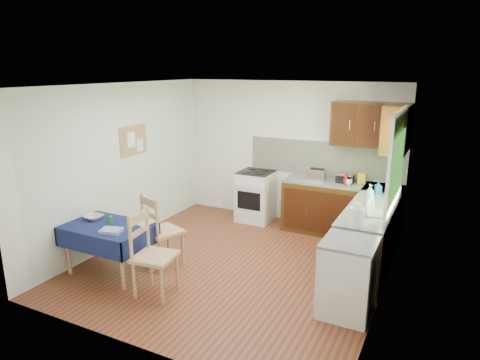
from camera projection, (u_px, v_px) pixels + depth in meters
The scene contains 33 objects.
floor at pixel (235, 264), 6.11m from camera, with size 4.20×4.20×0.00m, color #542816.
ceiling at pixel (235, 85), 5.47m from camera, with size 4.00×4.20×0.02m, color silver.
wall_back at pixel (289, 153), 7.60m from camera, with size 4.00×0.02×2.50m, color white.
wall_front at pixel (132, 231), 3.97m from camera, with size 4.00×0.02×2.50m, color white.
wall_left at pixel (121, 165), 6.65m from camera, with size 0.02×4.20×2.50m, color silver.
wall_right at pixel (389, 199), 4.92m from camera, with size 0.02×4.20×2.50m, color white.
base_cabinets at pixel (352, 223), 6.50m from camera, with size 1.90×2.30×0.86m.
worktop_back at pixel (342, 184), 6.98m from camera, with size 1.90×0.60×0.04m, color slate.
worktop_right at pixel (370, 210), 5.71m from camera, with size 0.60×1.70×0.04m, color slate.
worktop_corner at pixel (384, 189), 6.70m from camera, with size 0.60×0.60×0.04m, color slate.
splashback at pixel (324, 159), 7.32m from camera, with size 2.70×0.02×0.60m, color silver.
upper_cabinets at pixel (377, 126), 6.53m from camera, with size 1.20×0.85×0.70m.
stove at pixel (256, 196), 7.76m from camera, with size 0.60×0.61×0.92m.
window at pixel (398, 154), 5.44m from camera, with size 0.04×1.48×1.26m.
fridge at pixel (347, 278), 4.78m from camera, with size 0.58×0.60×0.89m.
corkboard at pixel (134, 140), 6.81m from camera, with size 0.04×0.62×0.47m.
dining_table at pixel (108, 232), 5.72m from camera, with size 1.14×0.77×0.69m.
chair_far at pixel (160, 228), 5.93m from camera, with size 0.60×0.60×1.05m.
chair_near at pixel (151, 252), 5.18m from camera, with size 0.52×0.52×1.05m.
toaster at pixel (317, 175), 7.07m from camera, with size 0.28×0.17×0.21m.
sandwich_press at pixel (345, 178), 6.97m from camera, with size 0.26×0.23×0.15m.
sauce_bottle at pixel (346, 179), 6.79m from camera, with size 0.05×0.05×0.21m, color #B8150E.
yellow_packet at pixel (362, 178), 6.91m from camera, with size 0.12×0.08×0.16m, color gold.
dish_rack at pixel (370, 212), 5.50m from camera, with size 0.43×0.32×0.20m.
kettle at pixel (357, 215), 5.04m from camera, with size 0.18×0.18×0.30m.
cup at pixel (348, 182), 6.83m from camera, with size 0.13×0.13×0.10m, color white.
soap_bottle_a at pixel (370, 195), 5.82m from camera, with size 0.11×0.11×0.28m, color white.
soap_bottle_b at pixel (378, 187), 6.34m from camera, with size 0.09×0.09×0.19m, color #1E5FB4.
soap_bottle_c at pixel (354, 213), 5.25m from camera, with size 0.15×0.15×0.19m, color green.
plate_bowl at pixel (94, 217), 5.90m from camera, with size 0.25×0.25×0.06m, color beige.
book at pixel (141, 222), 5.79m from camera, with size 0.17×0.24×0.02m, color white.
spice_jar at pixel (111, 220), 5.75m from camera, with size 0.05×0.05×0.10m, color #238230.
tea_towel at pixel (111, 231), 5.44m from camera, with size 0.26×0.20×0.05m, color #2A2F9C.
Camera 1 is at (2.57, -4.97, 2.73)m, focal length 32.00 mm.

